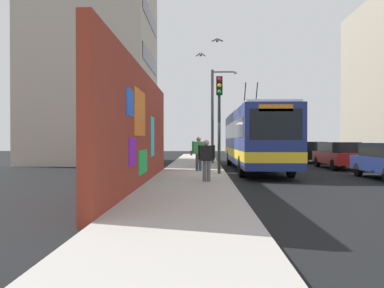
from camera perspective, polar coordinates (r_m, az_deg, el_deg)
The scene contains 12 objects.
ground_plane at distance 18.19m, azimuth 5.12°, elevation -4.77°, with size 80.00×80.00×0.00m, color black.
sidewalk_slab at distance 18.15m, azimuth 0.06°, elevation -4.54°, with size 48.00×3.20×0.15m, color #ADA8A0.
graffiti_wall at distance 13.85m, azimuth -7.70°, elevation 2.24°, with size 13.19×0.32×4.20m.
building_far_left at distance 29.79m, azimuth -14.44°, elevation 10.92°, with size 8.71×8.40×14.10m.
city_bus at distance 21.56m, azimuth 9.37°, elevation 1.02°, with size 12.52×2.52×5.14m.
parked_car_red at distance 24.18m, azimuth 21.21°, elevation -1.50°, with size 4.60×1.85×1.58m.
parked_car_black at distance 29.66m, azimuth 17.48°, elevation -1.11°, with size 4.30×1.78×1.58m.
pedestrian_at_curb at distance 14.24m, azimuth 2.16°, elevation -2.02°, with size 0.22×0.72×1.56m.
pedestrian_midblock at distance 19.16m, azimuth 0.98°, elevation -1.04°, with size 0.23×0.76×1.70m.
traffic_light at distance 17.46m, azimuth 4.12°, elevation 5.33°, with size 0.49×0.28×4.47m.
street_lamp at distance 25.66m, azimuth 3.54°, elevation 5.25°, with size 0.44×1.77×6.29m.
flying_pigeons at distance 18.35m, azimuth 2.27°, elevation 19.21°, with size 8.79×1.66×3.34m.
Camera 1 is at (-18.07, 1.11, 1.71)m, focal length 35.45 mm.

